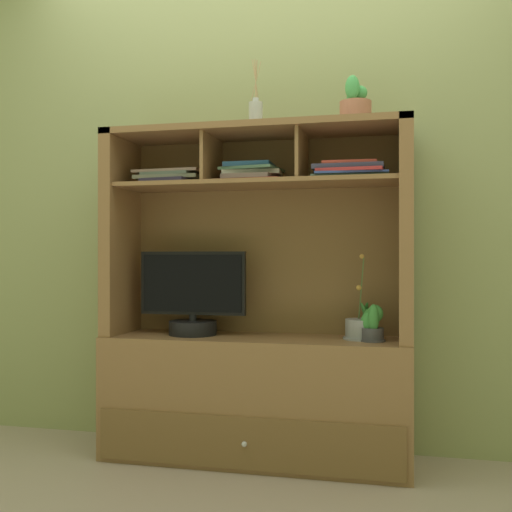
{
  "coord_description": "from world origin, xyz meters",
  "views": [
    {
      "loc": [
        0.65,
        -2.78,
        0.95
      ],
      "look_at": [
        0.0,
        0.0,
        0.95
      ],
      "focal_mm": 42.94,
      "sensor_mm": 36.0,
      "label": 1
    }
  ],
  "objects_px": {
    "tv_monitor": "(193,301)",
    "potted_fern": "(373,324)",
    "potted_orchid": "(361,329)",
    "media_console": "(256,356)",
    "magazine_stack_left": "(170,178)",
    "diffuser_bottle": "(256,114)",
    "potted_succulent": "(355,107)",
    "magazine_stack_right": "(350,171)",
    "magazine_stack_centre": "(251,174)"
  },
  "relations": [
    {
      "from": "media_console",
      "to": "potted_succulent",
      "type": "relative_size",
      "value": 7.84
    },
    {
      "from": "magazine_stack_centre",
      "to": "media_console",
      "type": "bearing_deg",
      "value": -22.9
    },
    {
      "from": "magazine_stack_centre",
      "to": "magazine_stack_right",
      "type": "relative_size",
      "value": 0.94
    },
    {
      "from": "tv_monitor",
      "to": "magazine_stack_right",
      "type": "relative_size",
      "value": 1.5
    },
    {
      "from": "magazine_stack_right",
      "to": "potted_fern",
      "type": "bearing_deg",
      "value": 9.44
    },
    {
      "from": "tv_monitor",
      "to": "potted_succulent",
      "type": "bearing_deg",
      "value": -2.18
    },
    {
      "from": "potted_orchid",
      "to": "media_console",
      "type": "bearing_deg",
      "value": -178.08
    },
    {
      "from": "magazine_stack_right",
      "to": "magazine_stack_left",
      "type": "bearing_deg",
      "value": 176.98
    },
    {
      "from": "potted_orchid",
      "to": "potted_fern",
      "type": "relative_size",
      "value": 2.33
    },
    {
      "from": "tv_monitor",
      "to": "magazine_stack_left",
      "type": "bearing_deg",
      "value": 177.75
    },
    {
      "from": "media_console",
      "to": "diffuser_bottle",
      "type": "distance_m",
      "value": 1.13
    },
    {
      "from": "tv_monitor",
      "to": "potted_fern",
      "type": "distance_m",
      "value": 0.85
    },
    {
      "from": "tv_monitor",
      "to": "potted_orchid",
      "type": "distance_m",
      "value": 0.8
    },
    {
      "from": "media_console",
      "to": "magazine_stack_right",
      "type": "xyz_separation_m",
      "value": [
        0.44,
        -0.05,
        0.85
      ]
    },
    {
      "from": "diffuser_bottle",
      "to": "magazine_stack_centre",
      "type": "bearing_deg",
      "value": 136.39
    },
    {
      "from": "tv_monitor",
      "to": "magazine_stack_centre",
      "type": "distance_m",
      "value": 0.67
    },
    {
      "from": "potted_orchid",
      "to": "diffuser_bottle",
      "type": "relative_size",
      "value": 1.22
    },
    {
      "from": "magazine_stack_centre",
      "to": "potted_fern",
      "type": "bearing_deg",
      "value": -4.94
    },
    {
      "from": "potted_succulent",
      "to": "magazine_stack_left",
      "type": "bearing_deg",
      "value": 177.81
    },
    {
      "from": "tv_monitor",
      "to": "diffuser_bottle",
      "type": "distance_m",
      "value": 0.93
    },
    {
      "from": "media_console",
      "to": "potted_orchid",
      "type": "height_order",
      "value": "media_console"
    },
    {
      "from": "media_console",
      "to": "magazine_stack_right",
      "type": "height_order",
      "value": "media_console"
    },
    {
      "from": "potted_fern",
      "to": "magazine_stack_centre",
      "type": "bearing_deg",
      "value": 175.06
    },
    {
      "from": "diffuser_bottle",
      "to": "potted_succulent",
      "type": "height_order",
      "value": "diffuser_bottle"
    },
    {
      "from": "potted_fern",
      "to": "tv_monitor",
      "type": "bearing_deg",
      "value": 178.32
    },
    {
      "from": "potted_fern",
      "to": "potted_succulent",
      "type": "bearing_deg",
      "value": -176.57
    },
    {
      "from": "tv_monitor",
      "to": "magazine_stack_left",
      "type": "relative_size",
      "value": 1.53
    },
    {
      "from": "magazine_stack_centre",
      "to": "magazine_stack_right",
      "type": "distance_m",
      "value": 0.47
    },
    {
      "from": "potted_fern",
      "to": "diffuser_bottle",
      "type": "height_order",
      "value": "diffuser_bottle"
    },
    {
      "from": "potted_orchid",
      "to": "potted_fern",
      "type": "xyz_separation_m",
      "value": [
        0.05,
        -0.05,
        0.03
      ]
    },
    {
      "from": "potted_fern",
      "to": "diffuser_bottle",
      "type": "bearing_deg",
      "value": 177.63
    },
    {
      "from": "potted_orchid",
      "to": "magazine_stack_left",
      "type": "distance_m",
      "value": 1.16
    },
    {
      "from": "tv_monitor",
      "to": "potted_fern",
      "type": "relative_size",
      "value": 3.14
    },
    {
      "from": "tv_monitor",
      "to": "magazine_stack_left",
      "type": "xyz_separation_m",
      "value": [
        -0.11,
        0.0,
        0.6
      ]
    },
    {
      "from": "media_console",
      "to": "diffuser_bottle",
      "type": "xyz_separation_m",
      "value": [
        0.0,
        -0.01,
        1.13
      ]
    },
    {
      "from": "media_console",
      "to": "potted_fern",
      "type": "relative_size",
      "value": 9.34
    },
    {
      "from": "media_console",
      "to": "potted_succulent",
      "type": "xyz_separation_m",
      "value": [
        0.46,
        -0.04,
        1.13
      ]
    },
    {
      "from": "diffuser_bottle",
      "to": "potted_succulent",
      "type": "distance_m",
      "value": 0.46
    },
    {
      "from": "media_console",
      "to": "magazine_stack_left",
      "type": "bearing_deg",
      "value": -178.97
    },
    {
      "from": "magazine_stack_right",
      "to": "magazine_stack_centre",
      "type": "bearing_deg",
      "value": 172.06
    },
    {
      "from": "magazine_stack_left",
      "to": "magazine_stack_right",
      "type": "height_order",
      "value": "magazine_stack_right"
    },
    {
      "from": "media_console",
      "to": "potted_fern",
      "type": "height_order",
      "value": "media_console"
    },
    {
      "from": "magazine_stack_left",
      "to": "magazine_stack_centre",
      "type": "height_order",
      "value": "magazine_stack_centre"
    },
    {
      "from": "magazine_stack_right",
      "to": "diffuser_bottle",
      "type": "bearing_deg",
      "value": 174.98
    },
    {
      "from": "potted_succulent",
      "to": "media_console",
      "type": "bearing_deg",
      "value": 174.86
    },
    {
      "from": "magazine_stack_centre",
      "to": "magazine_stack_right",
      "type": "bearing_deg",
      "value": -7.94
    },
    {
      "from": "magazine_stack_left",
      "to": "magazine_stack_centre",
      "type": "xyz_separation_m",
      "value": [
        0.4,
        0.02,
        0.01
      ]
    },
    {
      "from": "tv_monitor",
      "to": "magazine_stack_left",
      "type": "distance_m",
      "value": 0.61
    },
    {
      "from": "tv_monitor",
      "to": "diffuser_bottle",
      "type": "height_order",
      "value": "diffuser_bottle"
    },
    {
      "from": "potted_orchid",
      "to": "magazine_stack_right",
      "type": "distance_m",
      "value": 0.71
    }
  ]
}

